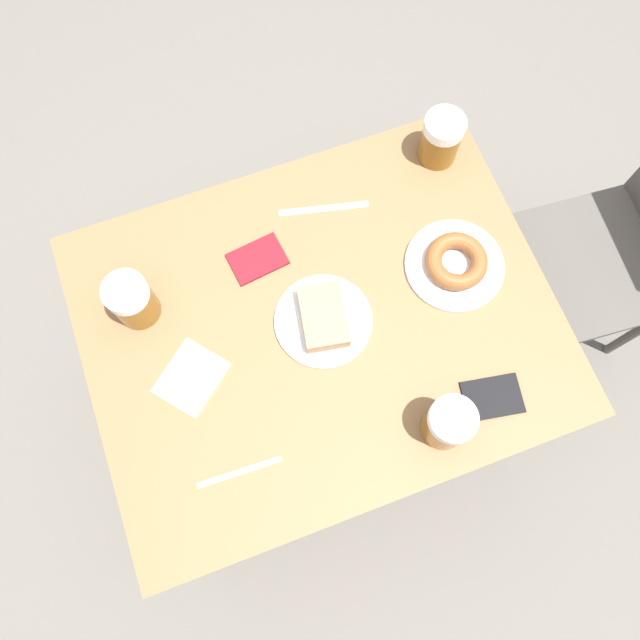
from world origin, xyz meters
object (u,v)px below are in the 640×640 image
(beer_mug_right, at_px, (441,139))
(passport_far_edge, at_px, (257,259))
(passport_near_edge, at_px, (492,397))
(beer_mug_center, at_px, (132,300))
(fork, at_px, (240,472))
(plate_with_cake, at_px, (324,319))
(plate_with_donut, at_px, (456,263))
(napkin_folded, at_px, (191,377))
(beer_mug_left, at_px, (448,423))
(knife, at_px, (324,209))

(beer_mug_right, height_order, passport_far_edge, beer_mug_right)
(passport_near_edge, distance_m, passport_far_edge, 0.61)
(beer_mug_center, bearing_deg, passport_far_edge, 95.21)
(beer_mug_right, bearing_deg, fork, -50.95)
(beer_mug_center, height_order, fork, beer_mug_center)
(plate_with_cake, relative_size, plate_with_donut, 0.96)
(napkin_folded, relative_size, passport_near_edge, 1.31)
(plate_with_donut, xyz_separation_m, passport_far_edge, (-0.17, -0.42, -0.02))
(plate_with_donut, bearing_deg, beer_mug_left, -27.94)
(passport_far_edge, bearing_deg, plate_with_cake, 24.83)
(knife, bearing_deg, plate_with_cake, -20.37)
(napkin_folded, height_order, fork, same)
(plate_with_cake, height_order, beer_mug_right, beer_mug_right)
(knife, height_order, passport_near_edge, passport_near_edge)
(napkin_folded, xyz_separation_m, passport_near_edge, (0.27, 0.60, 0.00))
(napkin_folded, xyz_separation_m, passport_far_edge, (-0.22, 0.22, 0.00))
(beer_mug_center, relative_size, passport_far_edge, 0.96)
(beer_mug_left, height_order, beer_mug_right, same)
(beer_mug_center, height_order, passport_near_edge, beer_mug_center)
(plate_with_cake, bearing_deg, passport_near_edge, 44.50)
(fork, relative_size, passport_far_edge, 1.34)
(beer_mug_center, relative_size, knife, 0.61)
(beer_mug_left, bearing_deg, beer_mug_right, 157.54)
(passport_far_edge, bearing_deg, napkin_folded, -46.15)
(beer_mug_center, xyz_separation_m, beer_mug_right, (-0.14, 0.79, 0.00))
(beer_mug_right, height_order, fork, beer_mug_right)
(fork, bearing_deg, passport_near_edge, 85.99)
(beer_mug_left, xyz_separation_m, beer_mug_center, (-0.48, -0.53, 0.00))
(plate_with_cake, height_order, passport_far_edge, plate_with_cake)
(plate_with_cake, xyz_separation_m, fork, (0.25, -0.28, -0.02))
(beer_mug_center, distance_m, knife, 0.49)
(beer_mug_right, bearing_deg, passport_near_edge, -12.15)
(napkin_folded, bearing_deg, passport_far_edge, 133.85)
(plate_with_cake, relative_size, napkin_folded, 1.21)
(beer_mug_left, relative_size, fork, 0.72)
(beer_mug_right, xyz_separation_m, fork, (0.56, -0.69, -0.06))
(plate_with_cake, distance_m, passport_near_edge, 0.40)
(napkin_folded, relative_size, passport_far_edge, 1.34)
(beer_mug_center, distance_m, beer_mug_right, 0.80)
(knife, bearing_deg, passport_far_edge, -69.79)
(fork, relative_size, passport_near_edge, 1.31)
(plate_with_donut, distance_m, knife, 0.34)
(beer_mug_left, height_order, beer_mug_center, same)
(beer_mug_center, bearing_deg, beer_mug_left, 48.05)
(fork, xyz_separation_m, knife, (-0.51, 0.38, -0.00))
(plate_with_donut, relative_size, fork, 1.26)
(napkin_folded, bearing_deg, beer_mug_right, 114.50)
(beer_mug_center, relative_size, beer_mug_right, 1.00)
(beer_mug_left, xyz_separation_m, knife, (-0.58, -0.06, -0.06))
(beer_mug_left, height_order, passport_near_edge, beer_mug_left)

